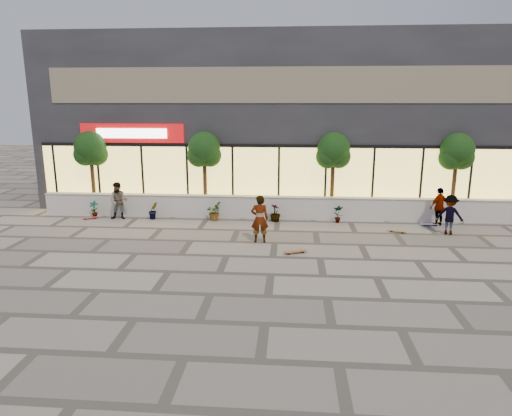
# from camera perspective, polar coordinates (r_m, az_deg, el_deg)

# --- Properties ---
(ground) EXTENTS (80.00, 80.00, 0.00)m
(ground) POSITION_cam_1_polar(r_m,az_deg,el_deg) (14.46, 1.86, -8.31)
(ground) COLOR gray
(ground) RESTS_ON ground
(planter_wall) EXTENTS (22.00, 0.42, 1.04)m
(planter_wall) POSITION_cam_1_polar(r_m,az_deg,el_deg) (20.99, 2.75, 0.08)
(planter_wall) COLOR silver
(planter_wall) RESTS_ON ground
(retail_building) EXTENTS (24.00, 9.17, 8.50)m
(retail_building) POSITION_cam_1_polar(r_m,az_deg,el_deg) (25.94, 3.22, 10.92)
(retail_building) COLOR #26272C
(retail_building) RESTS_ON ground
(shrub_a) EXTENTS (0.43, 0.29, 0.81)m
(shrub_a) POSITION_cam_1_polar(r_m,az_deg,el_deg) (22.40, -19.59, -0.15)
(shrub_a) COLOR black
(shrub_a) RESTS_ON ground
(shrub_b) EXTENTS (0.57, 0.57, 0.81)m
(shrub_b) POSITION_cam_1_polar(r_m,az_deg,el_deg) (21.42, -12.73, -0.29)
(shrub_b) COLOR black
(shrub_b) RESTS_ON ground
(shrub_c) EXTENTS (0.68, 0.77, 0.81)m
(shrub_c) POSITION_cam_1_polar(r_m,az_deg,el_deg) (20.77, -5.32, -0.44)
(shrub_c) COLOR black
(shrub_c) RESTS_ON ground
(shrub_d) EXTENTS (0.64, 0.64, 0.81)m
(shrub_d) POSITION_cam_1_polar(r_m,az_deg,el_deg) (20.49, 2.42, -0.59)
(shrub_d) COLOR black
(shrub_d) RESTS_ON ground
(shrub_e) EXTENTS (0.46, 0.35, 0.81)m
(shrub_e) POSITION_cam_1_polar(r_m,az_deg,el_deg) (20.59, 10.23, -0.72)
(shrub_e) COLOR black
(shrub_e) RESTS_ON ground
(tree_west) EXTENTS (1.60, 1.50, 3.92)m
(tree_west) POSITION_cam_1_polar(r_m,az_deg,el_deg) (23.31, -19.98, 6.77)
(tree_west) COLOR #402517
(tree_west) RESTS_ON ground
(tree_midwest) EXTENTS (1.60, 1.50, 3.92)m
(tree_midwest) POSITION_cam_1_polar(r_m,az_deg,el_deg) (21.64, -6.49, 7.03)
(tree_midwest) COLOR #402517
(tree_midwest) RESTS_ON ground
(tree_mideast) EXTENTS (1.60, 1.50, 3.92)m
(tree_mideast) POSITION_cam_1_polar(r_m,az_deg,el_deg) (21.34, 9.66, 6.84)
(tree_mideast) COLOR #402517
(tree_mideast) RESTS_ON ground
(tree_east) EXTENTS (1.60, 1.50, 3.92)m
(tree_east) POSITION_cam_1_polar(r_m,az_deg,el_deg) (22.51, 23.82, 6.23)
(tree_east) COLOR #402517
(tree_east) RESTS_ON ground
(skater_center) EXTENTS (0.71, 0.49, 1.84)m
(skater_center) POSITION_cam_1_polar(r_m,az_deg,el_deg) (17.38, 0.46, -1.37)
(skater_center) COLOR white
(skater_center) RESTS_ON ground
(skater_left) EXTENTS (0.90, 0.74, 1.72)m
(skater_left) POSITION_cam_1_polar(r_m,az_deg,el_deg) (21.68, -16.78, 0.86)
(skater_left) COLOR #92775E
(skater_left) RESTS_ON ground
(skater_right_near) EXTENTS (1.06, 0.81, 1.68)m
(skater_right_near) POSITION_cam_1_polar(r_m,az_deg,el_deg) (21.22, 21.95, 0.14)
(skater_right_near) COLOR silver
(skater_right_near) RESTS_ON ground
(skater_right_far) EXTENTS (1.21, 1.01, 1.63)m
(skater_right_far) POSITION_cam_1_polar(r_m,az_deg,el_deg) (20.02, 23.09, -0.79)
(skater_right_far) COLOR maroon
(skater_right_far) RESTS_ON ground
(skateboard_center) EXTENTS (0.86, 0.55, 0.10)m
(skateboard_center) POSITION_cam_1_polar(r_m,az_deg,el_deg) (16.38, 4.96, -5.40)
(skateboard_center) COLOR brown
(skateboard_center) RESTS_ON ground
(skateboard_left) EXTENTS (0.71, 0.47, 0.08)m
(skateboard_left) POSITION_cam_1_polar(r_m,az_deg,el_deg) (22.30, -20.03, -1.13)
(skateboard_left) COLOR red
(skateboard_left) RESTS_ON ground
(skateboard_right_near) EXTENTS (0.76, 0.44, 0.09)m
(skateboard_right_near) POSITION_cam_1_polar(r_m,az_deg,el_deg) (19.74, 17.22, -2.72)
(skateboard_right_near) COLOR olive
(skateboard_right_near) RESTS_ON ground
(skateboard_right_far) EXTENTS (0.78, 0.25, 0.09)m
(skateboard_right_far) POSITION_cam_1_polar(r_m,az_deg,el_deg) (21.20, 20.88, -1.91)
(skateboard_right_far) COLOR #6157A0
(skateboard_right_far) RESTS_ON ground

